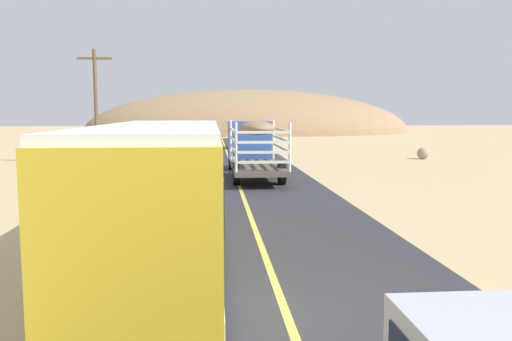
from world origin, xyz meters
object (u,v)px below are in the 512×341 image
object	(u,v)px
bus	(162,192)
power_pole_mid	(96,103)
livestock_truck	(252,142)
boulder_mid_field	(423,153)
boulder_near_shoulder	(54,169)
car_far	(240,137)

from	to	relation	value
bus	power_pole_mid	bearing A→B (deg)	105.13
livestock_truck	power_pole_mid	distance (m)	11.67
livestock_truck	bus	xyz separation A→B (m)	(-3.35, -17.81, -0.04)
boulder_mid_field	boulder_near_shoulder	bearing A→B (deg)	-161.81
livestock_truck	power_pole_mid	size ratio (longest dim) A/B	1.29
power_pole_mid	boulder_mid_field	size ratio (longest dim) A/B	8.12
livestock_truck	boulder_mid_field	xyz separation A→B (m)	(13.32, 8.21, -1.37)
livestock_truck	car_far	world-z (taller)	livestock_truck
bus	car_far	bearing A→B (deg)	84.46
boulder_mid_field	bus	bearing A→B (deg)	-122.64
car_far	boulder_near_shoulder	size ratio (longest dim) A/B	4.18
livestock_truck	boulder_mid_field	distance (m)	15.71
livestock_truck	boulder_mid_field	size ratio (longest dim) A/B	10.48
bus	power_pole_mid	world-z (taller)	power_pole_mid
livestock_truck	boulder_near_shoulder	distance (m)	11.03
car_far	boulder_mid_field	distance (m)	18.00
livestock_truck	power_pole_mid	xyz separation A→B (m)	(-9.77, 5.96, 2.25)
livestock_truck	boulder_mid_field	bearing A→B (deg)	31.65
livestock_truck	boulder_near_shoulder	xyz separation A→B (m)	(-10.94, 0.24, -1.42)
livestock_truck	car_far	distance (m)	20.74
bus	power_pole_mid	distance (m)	24.74
bus	car_far	distance (m)	38.72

